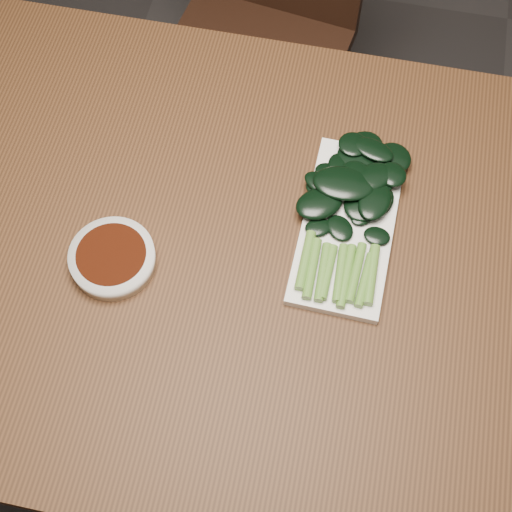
% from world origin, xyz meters
% --- Properties ---
extents(ground, '(6.00, 6.00, 0.00)m').
position_xyz_m(ground, '(0.00, 0.00, 0.00)').
color(ground, '#2F2D2D').
rests_on(ground, ground).
extents(table, '(1.40, 0.80, 0.75)m').
position_xyz_m(table, '(0.00, 0.00, 0.68)').
color(table, '#462814').
rests_on(table, ground).
extents(chair_far, '(0.44, 0.44, 0.89)m').
position_xyz_m(chair_far, '(-0.10, 0.68, 0.49)').
color(chair_far, black).
rests_on(chair_far, ground).
extents(sauce_bowl, '(0.12, 0.12, 0.03)m').
position_xyz_m(sauce_bowl, '(-0.17, -0.06, 0.77)').
color(sauce_bowl, white).
rests_on(sauce_bowl, table).
extents(serving_plate, '(0.14, 0.28, 0.01)m').
position_xyz_m(serving_plate, '(0.15, 0.07, 0.76)').
color(serving_plate, white).
rests_on(serving_plate, table).
extents(gai_lan, '(0.18, 0.31, 0.03)m').
position_xyz_m(gai_lan, '(0.15, 0.10, 0.78)').
color(gai_lan, '#5C8F31').
rests_on(gai_lan, serving_plate).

